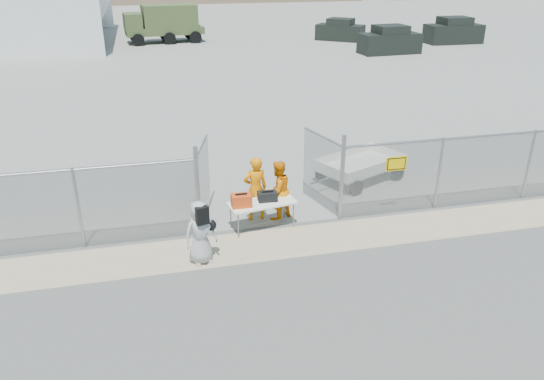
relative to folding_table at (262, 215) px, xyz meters
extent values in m
plane|color=#515151|center=(0.28, -1.98, -0.39)|extent=(160.00, 160.00, 0.00)
cube|color=gray|center=(0.28, 40.02, -0.38)|extent=(160.00, 80.00, 0.01)
cube|color=tan|center=(0.28, -0.98, -0.38)|extent=(44.00, 1.60, 0.01)
cube|color=#D54414|center=(-0.59, -0.12, 0.55)|extent=(0.54, 0.36, 0.33)
cube|color=black|center=(0.17, 0.07, 0.51)|extent=(0.54, 0.33, 0.25)
imported|color=orange|center=(-0.07, 0.55, 0.55)|extent=(0.73, 0.51, 1.88)
imported|color=orange|center=(0.56, 0.47, 0.48)|extent=(1.05, 0.97, 1.73)
imported|color=#A2A2A2|center=(-1.83, -1.40, 0.43)|extent=(0.91, 0.72, 1.63)
camera|label=1|loc=(-2.75, -12.74, 6.55)|focal=35.00mm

